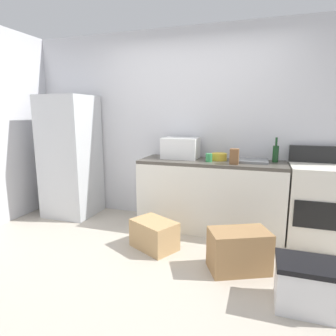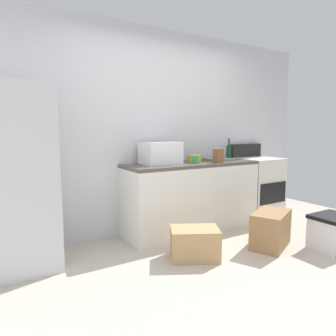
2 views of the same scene
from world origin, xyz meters
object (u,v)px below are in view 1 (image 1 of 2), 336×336
Objects in this scene: mixing_bowl at (219,157)px; microwave at (181,148)px; wine_bottle at (276,153)px; cardboard_box_medium at (154,235)px; cardboard_box_large at (239,251)px; storage_bin at (306,285)px; knife_block at (234,157)px; stove_oven at (315,203)px; refrigerator at (71,156)px; coffee_mug at (209,158)px.

microwave is at bearing 177.93° from mixing_bowl.
wine_bottle is (1.18, 0.06, -0.03)m from microwave.
cardboard_box_medium is at bearing -125.63° from mixing_bowl.
cardboard_box_medium is (-0.58, -0.81, -0.79)m from mixing_bowl.
microwave reaches higher than cardboard_box_medium.
storage_bin is at bearing -36.54° from cardboard_box_large.
knife_block is at bearing -19.15° from microwave.
stove_oven is 1.08m from knife_block.
wine_bottle is 0.61× the size of cardboard_box_medium.
microwave is 1.00× the size of storage_bin.
stove_oven is at bearing -2.79° from mixing_bowl.
cardboard_box_large is at bearing -19.49° from refrigerator.
knife_block is (2.35, -0.12, 0.12)m from refrigerator.
stove_oven is 2.25× the size of cardboard_box_medium.
refrigerator is 5.78× the size of wine_bottle.
mixing_bowl reaches higher than cardboard_box_large.
refrigerator is 1.58× the size of stove_oven.
cardboard_box_large reaches higher than storage_bin.
knife_block reaches higher than mixing_bowl.
cardboard_box_large is (0.86, -1.01, -0.83)m from microwave.
coffee_mug is at bearing -175.20° from stove_oven.
cardboard_box_medium is (-1.25, -0.88, -0.85)m from wine_bottle.
stove_oven is 11.00× the size of coffee_mug.
refrigerator is 9.12× the size of mixing_bowl.
knife_block is at bearing -169.27° from stove_oven.
knife_block reaches higher than cardboard_box_large.
microwave is 1.53× the size of wine_bottle.
wine_bottle is (-0.46, 0.13, 0.54)m from stove_oven.
wine_bottle is at bearing 35.37° from cardboard_box_medium.
wine_bottle is at bearing 16.97° from coffee_mug.
wine_bottle is 1.75m from cardboard_box_medium.
refrigerator is 2.14m from mixing_bowl.
cardboard_box_medium is at bearing -156.23° from stove_oven.
refrigerator is 2.04m from coffee_mug.
mixing_bowl is at bearing 54.37° from cardboard_box_medium.
coffee_mug is 0.18× the size of cardboard_box_large.
coffee_mug reaches higher than mixing_bowl.
stove_oven is (3.27, 0.06, -0.40)m from refrigerator.
stove_oven is 6.11× the size of knife_block.
wine_bottle reaches higher than mixing_bowl.
stove_oven is at bearing 50.31° from cardboard_box_large.
mixing_bowl is at bearing 131.71° from knife_block.
stove_oven is 1.89m from cardboard_box_medium.
stove_oven is at bearing 0.97° from refrigerator.
mixing_bowl is at bearing -2.07° from microwave.
cardboard_box_large is at bearing -106.38° from wine_bottle.
mixing_bowl is (0.51, -0.02, -0.09)m from microwave.
storage_bin is (0.99, -1.23, -0.76)m from coffee_mug.
mixing_bowl reaches higher than storage_bin.
knife_block is at bearing -146.38° from wine_bottle.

